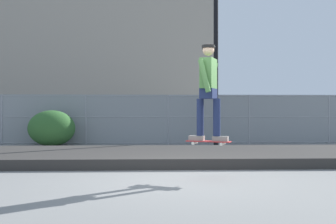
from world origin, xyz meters
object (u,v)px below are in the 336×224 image
at_px(street_lamp, 216,33).
at_px(parked_car_near, 40,120).
at_px(skater, 208,86).
at_px(skateboard, 208,142).
at_px(parked_car_mid, 188,120).
at_px(shrub_left, 52,128).

height_order(street_lamp, parked_car_near, street_lamp).
relative_size(skater, street_lamp, 0.28).
distance_m(skateboard, parked_car_near, 11.88).
bearing_deg(parked_car_mid, skater, -92.90).
distance_m(skater, parked_car_mid, 10.05).
distance_m(parked_car_mid, shrub_left, 5.92).
bearing_deg(skateboard, parked_car_near, 119.79).
distance_m(skater, parked_car_near, 11.91).
distance_m(skateboard, parked_car_mid, 10.01).
xyz_separation_m(street_lamp, parked_car_near, (-7.09, 3.73, -3.10)).
height_order(parked_car_near, shrub_left, parked_car_near).
distance_m(skateboard, street_lamp, 7.43).
xyz_separation_m(parked_car_near, shrub_left, (1.35, -3.37, -0.20)).
height_order(street_lamp, parked_car_mid, street_lamp).
xyz_separation_m(skater, shrub_left, (-4.55, 6.93, -1.05)).
relative_size(skateboard, parked_car_near, 0.18).
bearing_deg(skateboard, skater, 14.04).
distance_m(street_lamp, shrub_left, 6.64).
xyz_separation_m(parked_car_mid, shrub_left, (-5.06, -3.06, -0.20)).
height_order(skater, shrub_left, skater).
relative_size(parked_car_near, shrub_left, 2.71).
bearing_deg(street_lamp, parked_car_near, 152.23).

